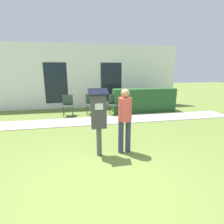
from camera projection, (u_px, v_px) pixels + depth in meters
name	position (u px, v px, depth m)	size (l,w,h in m)	color
ground_plane	(102.00, 185.00, 3.13)	(40.00, 40.00, 0.00)	olive
sidewalk	(88.00, 121.00, 6.85)	(12.00, 1.10, 0.02)	#A3A099
building_facade	(84.00, 77.00, 8.99)	(10.00, 0.26, 3.20)	white
parking_meter	(99.00, 114.00, 3.95)	(0.44, 0.31, 1.59)	#4C4C4C
person_standing	(125.00, 116.00, 4.13)	(0.32, 0.32, 1.58)	#333851
outdoor_chair_left	(68.00, 104.00, 7.60)	(0.44, 0.44, 0.90)	#334738
outdoor_chair_middle	(91.00, 102.00, 7.92)	(0.44, 0.44, 0.90)	#334738
outdoor_chair_right	(114.00, 103.00, 7.81)	(0.44, 0.44, 0.90)	#334738
hedge_row	(144.00, 100.00, 8.29)	(2.98, 0.60, 1.10)	#285628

